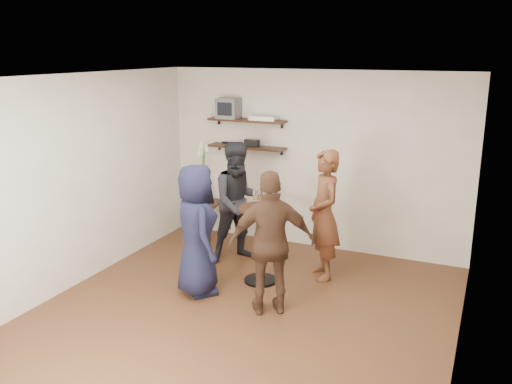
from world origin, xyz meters
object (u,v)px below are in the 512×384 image
at_px(person_plaid, 324,215).
at_px(person_navy, 196,230).
at_px(crt_monitor, 229,108).
at_px(dvd_deck, 264,118).
at_px(drinks_table, 261,234).
at_px(side_table, 204,208).
at_px(radio, 252,143).
at_px(person_dark, 239,202).
at_px(person_brown, 271,243).

xyz_separation_m(person_plaid, person_navy, (-1.24, -1.07, -0.04)).
height_order(crt_monitor, person_navy, crt_monitor).
height_order(dvd_deck, drinks_table, dvd_deck).
bearing_deg(person_plaid, side_table, -144.10).
relative_size(radio, person_plaid, 0.13).
distance_m(crt_monitor, person_dark, 1.54).
bearing_deg(person_brown, person_dark, -83.69).
distance_m(dvd_deck, person_plaid, 1.87).
bearing_deg(radio, person_navy, -84.82).
distance_m(dvd_deck, person_brown, 2.56).
distance_m(dvd_deck, drinks_table, 1.96).
xyz_separation_m(crt_monitor, person_brown, (1.56, -2.10, -1.20)).
bearing_deg(side_table, crt_monitor, 28.26).
xyz_separation_m(radio, side_table, (-0.73, -0.19, -1.04)).
height_order(crt_monitor, person_plaid, crt_monitor).
distance_m(side_table, drinks_table, 1.92).
relative_size(side_table, drinks_table, 0.58).
height_order(side_table, drinks_table, drinks_table).
distance_m(person_plaid, person_brown, 1.20).
height_order(dvd_deck, person_plaid, dvd_deck).
bearing_deg(dvd_deck, drinks_table, -68.43).
bearing_deg(dvd_deck, person_navy, -90.54).
xyz_separation_m(dvd_deck, person_dark, (-0.02, -0.81, -1.06)).
height_order(crt_monitor, radio, crt_monitor).
bearing_deg(person_plaid, crt_monitor, -152.53).
xyz_separation_m(person_plaid, person_brown, (-0.24, -1.18, -0.02)).
distance_m(crt_monitor, side_table, 1.59).
xyz_separation_m(dvd_deck, side_table, (-0.93, -0.19, -1.42)).
distance_m(radio, person_navy, 2.13).
relative_size(dvd_deck, person_plaid, 0.24).
bearing_deg(person_navy, drinks_table, -90.00).
xyz_separation_m(radio, person_dark, (0.18, -0.81, -0.68)).
relative_size(drinks_table, person_dark, 0.59).
height_order(person_plaid, person_dark, person_plaid).
height_order(drinks_table, person_brown, person_brown).
xyz_separation_m(side_table, drinks_table, (1.48, -1.21, 0.16)).
bearing_deg(person_plaid, drinks_table, -90.00).
relative_size(dvd_deck, side_table, 0.70).
relative_size(crt_monitor, drinks_table, 0.32).
bearing_deg(drinks_table, side_table, 140.80).
relative_size(dvd_deck, drinks_table, 0.40).
xyz_separation_m(dvd_deck, person_brown, (0.99, -2.10, -1.08)).
height_order(drinks_table, person_dark, person_dark).
relative_size(side_table, person_navy, 0.36).
distance_m(crt_monitor, dvd_deck, 0.58).
bearing_deg(radio, person_dark, -77.64).
bearing_deg(drinks_table, person_navy, -134.05).
xyz_separation_m(dvd_deck, person_navy, (-0.02, -1.99, -1.10)).
bearing_deg(radio, person_brown, -60.57).
bearing_deg(person_dark, person_plaid, -49.50).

